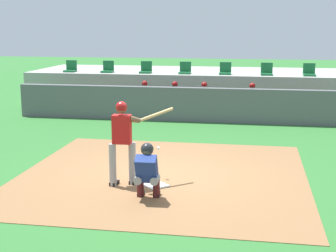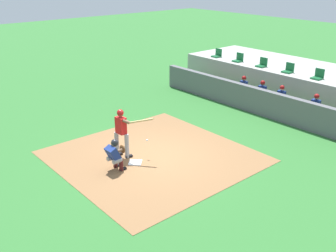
% 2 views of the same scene
% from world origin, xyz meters
% --- Properties ---
extents(ground_plane, '(80.00, 80.00, 0.00)m').
position_xyz_m(ground_plane, '(0.00, 0.00, 0.00)').
color(ground_plane, '#2D6B2D').
extents(dirt_infield, '(6.40, 6.40, 0.01)m').
position_xyz_m(dirt_infield, '(0.00, 0.00, 0.01)').
color(dirt_infield, olive).
rests_on(dirt_infield, ground).
extents(home_plate, '(0.62, 0.62, 0.02)m').
position_xyz_m(home_plate, '(0.00, -0.80, 0.02)').
color(home_plate, white).
rests_on(home_plate, dirt_infield).
extents(batter_at_plate, '(1.24, 0.88, 1.80)m').
position_xyz_m(batter_at_plate, '(-0.67, -0.84, 1.04)').
color(batter_at_plate, '#99999E').
rests_on(batter_at_plate, ground).
extents(catcher_crouched, '(0.49, 1.72, 1.13)m').
position_xyz_m(catcher_crouched, '(-0.02, -1.57, 0.61)').
color(catcher_crouched, gray).
rests_on(catcher_crouched, ground).
extents(dugout_wall, '(13.00, 0.30, 1.20)m').
position_xyz_m(dugout_wall, '(0.00, 6.50, 0.60)').
color(dugout_wall, '#59595E').
rests_on(dugout_wall, ground).
extents(dugout_bench, '(11.80, 0.44, 0.45)m').
position_xyz_m(dugout_bench, '(0.00, 7.50, 0.23)').
color(dugout_bench, olive).
rests_on(dugout_bench, ground).
extents(dugout_player_0, '(0.49, 0.70, 1.30)m').
position_xyz_m(dugout_player_0, '(-2.07, 7.34, 0.67)').
color(dugout_player_0, '#939399').
rests_on(dugout_player_0, ground).
extents(dugout_player_1, '(0.49, 0.70, 1.30)m').
position_xyz_m(dugout_player_1, '(-0.92, 7.34, 0.67)').
color(dugout_player_1, '#939399').
rests_on(dugout_player_1, ground).
extents(dugout_player_2, '(0.49, 0.70, 1.30)m').
position_xyz_m(dugout_player_2, '(0.17, 7.34, 0.67)').
color(dugout_player_2, '#939399').
rests_on(dugout_player_2, ground).
extents(dugout_player_3, '(0.49, 0.70, 1.30)m').
position_xyz_m(dugout_player_3, '(1.91, 7.34, 0.67)').
color(dugout_player_3, '#939399').
rests_on(dugout_player_3, ground).
extents(stands_platform, '(15.00, 4.40, 1.40)m').
position_xyz_m(stands_platform, '(0.00, 10.90, 0.70)').
color(stands_platform, '#9E9E99').
rests_on(stands_platform, ground).
extents(stadium_seat_0, '(0.46, 0.46, 0.48)m').
position_xyz_m(stadium_seat_0, '(-5.69, 9.38, 1.53)').
color(stadium_seat_0, '#196033').
rests_on(stadium_seat_0, stands_platform).
extents(stadium_seat_1, '(0.46, 0.46, 0.48)m').
position_xyz_m(stadium_seat_1, '(-4.06, 9.38, 1.53)').
color(stadium_seat_1, '#196033').
rests_on(stadium_seat_1, stands_platform).
extents(stadium_seat_2, '(0.46, 0.46, 0.48)m').
position_xyz_m(stadium_seat_2, '(-2.44, 9.38, 1.53)').
color(stadium_seat_2, '#196033').
rests_on(stadium_seat_2, stands_platform).
extents(stadium_seat_3, '(0.46, 0.46, 0.48)m').
position_xyz_m(stadium_seat_3, '(-0.81, 9.38, 1.53)').
color(stadium_seat_3, '#196033').
rests_on(stadium_seat_3, stands_platform).
extents(stadium_seat_4, '(0.46, 0.46, 0.48)m').
position_xyz_m(stadium_seat_4, '(0.81, 9.38, 1.53)').
color(stadium_seat_4, '#196033').
rests_on(stadium_seat_4, stands_platform).
extents(stadium_seat_5, '(0.46, 0.46, 0.48)m').
position_xyz_m(stadium_seat_5, '(2.44, 9.38, 1.53)').
color(stadium_seat_5, '#196033').
rests_on(stadium_seat_5, stands_platform).
extents(stadium_seat_6, '(0.46, 0.46, 0.48)m').
position_xyz_m(stadium_seat_6, '(4.06, 9.38, 1.53)').
color(stadium_seat_6, '#196033').
rests_on(stadium_seat_6, stands_platform).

